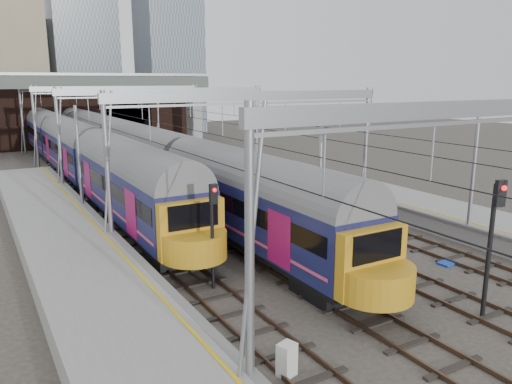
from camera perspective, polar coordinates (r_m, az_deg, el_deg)
ground at (r=22.79m, az=10.10°, el=-9.29°), size 160.00×160.00×0.00m
platform_left at (r=20.47m, az=-17.72°, el=-10.64°), size 4.32×55.00×1.12m
tracks at (r=35.00m, az=-5.83°, el=-1.32°), size 14.40×80.00×0.22m
overhead_line at (r=40.03m, az=-9.93°, el=9.80°), size 16.80×80.00×8.00m
retaining_wall at (r=69.77m, az=-17.56°, el=8.72°), size 28.00×2.75×9.00m
overbridge at (r=63.57m, az=-17.78°, el=11.02°), size 28.00×3.00×9.25m
city_skyline at (r=88.51m, az=-20.05°, el=17.56°), size 37.50×27.50×60.00m
train_main at (r=48.33m, az=-15.69°, el=5.25°), size 2.98×68.85×5.07m
train_second at (r=54.80m, az=-21.74°, el=5.69°), size 3.04×70.23×5.15m
signal_near_left at (r=20.16m, az=-4.97°, el=-3.51°), size 0.32×0.45×4.46m
signal_near_centre at (r=19.39m, az=25.44°, el=-4.26°), size 0.40×0.48×5.13m
relay_cabinet at (r=15.30m, az=3.54°, el=-18.61°), size 0.62×0.57×1.03m
equip_cover_a at (r=29.35m, az=5.59°, el=-4.01°), size 0.98×0.75×0.11m
equip_cover_b at (r=26.42m, az=-1.15°, el=-5.87°), size 0.96×0.80×0.10m
equip_cover_c at (r=25.29m, az=21.01°, el=-7.60°), size 0.92×0.70×0.10m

